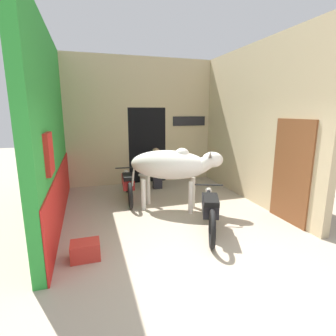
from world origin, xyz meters
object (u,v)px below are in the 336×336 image
Objects in this scene: motorcycle_far at (128,184)px; motorcycle_near at (210,208)px; shopkeeper_seated at (156,167)px; plastic_stool at (144,181)px; cow at (172,165)px; crate at (85,250)px.

motorcycle_near is at bearing -61.72° from motorcycle_far.
shopkeeper_seated is at bearing 40.65° from motorcycle_far.
cow is at bearing -80.82° from plastic_stool.
shopkeeper_seated is at bearing 59.21° from crate.
cow is 1.98m from plastic_stool.
motorcycle_far is at bearing 67.63° from crate.
motorcycle_near is 2.55m from motorcycle_far.
cow is 4.72× the size of crate.
shopkeeper_seated reaches higher than crate.
plastic_stool is 0.99× the size of crate.
motorcycle_near is 3.15m from plastic_stool.
motorcycle_near is at bearing 8.56° from crate.
plastic_stool is at bearing 54.76° from motorcycle_far.
crate is at bearing -139.77° from cow.
shopkeeper_seated is (0.10, 1.79, -0.40)m from cow.
crate is (-2.05, -3.43, -0.50)m from shopkeeper_seated.
plastic_stool is (0.59, 0.83, -0.19)m from motorcycle_far.
plastic_stool is 3.80m from crate.
crate is at bearing -120.79° from shopkeeper_seated.
motorcycle_near is 3.10m from shopkeeper_seated.
shopkeeper_seated reaches higher than motorcycle_far.
motorcycle_near is at bearing -85.71° from shopkeeper_seated.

